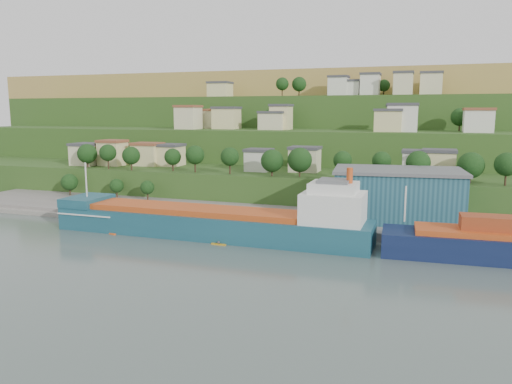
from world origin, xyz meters
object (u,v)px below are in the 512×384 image
at_px(warehouse, 397,194).
at_px(kayak_orange, 110,233).
at_px(caravan, 75,203).
at_px(cargo_ship_near, 218,224).

xyz_separation_m(warehouse, kayak_orange, (-64.15, -28.87, -8.17)).
bearing_deg(caravan, cargo_ship_near, -1.80).
bearing_deg(cargo_ship_near, kayak_orange, -167.52).
bearing_deg(caravan, warehouse, 19.33).
height_order(caravan, kayak_orange, caravan).
distance_m(cargo_ship_near, warehouse, 45.35).
distance_m(cargo_ship_near, kayak_orange, 26.39).
distance_m(cargo_ship_near, caravan, 51.77).
relative_size(cargo_ship_near, kayak_orange, 20.65).
relative_size(caravan, kayak_orange, 1.78).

